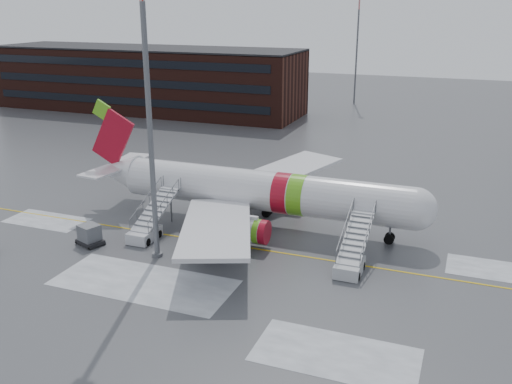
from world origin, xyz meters
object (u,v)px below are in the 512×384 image
at_px(airstair_aft, 149,226).
at_px(light_mast_near, 148,98).
at_px(airliner, 254,191).
at_px(uld_container, 90,235).
at_px(airstair_fwd, 352,257).
at_px(pushback_tug, 201,248).

bearing_deg(airstair_aft, light_mast_near, -49.75).
relative_size(airliner, airstair_aft, 4.55).
bearing_deg(light_mast_near, uld_container, -179.89).
bearing_deg(airstair_fwd, light_mast_near, -168.25).
bearing_deg(light_mast_near, airstair_fwd, 11.75).
bearing_deg(airstair_fwd, pushback_tug, -171.37).
distance_m(airliner, airstair_aft, 10.46).
distance_m(uld_container, light_mast_near, 14.26).
xyz_separation_m(airliner, pushback_tug, (-1.62, -8.44, -2.76)).
xyz_separation_m(airstair_fwd, light_mast_near, (-15.92, -3.31, 12.32)).
height_order(airstair_aft, pushback_tug, airstair_aft).
relative_size(airliner, pushback_tug, 13.41).
bearing_deg(pushback_tug, airstair_aft, 162.94).
distance_m(airliner, pushback_tug, 9.02).
xyz_separation_m(airstair_aft, uld_container, (-4.00, -3.32, -0.20)).
height_order(pushback_tug, light_mast_near, light_mast_near).
xyz_separation_m(uld_container, light_mast_near, (6.81, 0.01, 12.53)).
bearing_deg(airstair_fwd, airstair_aft, 180.00).
bearing_deg(airstair_fwd, uld_container, -171.68).
height_order(airliner, airstair_aft, airliner).
distance_m(pushback_tug, uld_container, 10.30).
height_order(airstair_fwd, pushback_tug, airstair_fwd).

